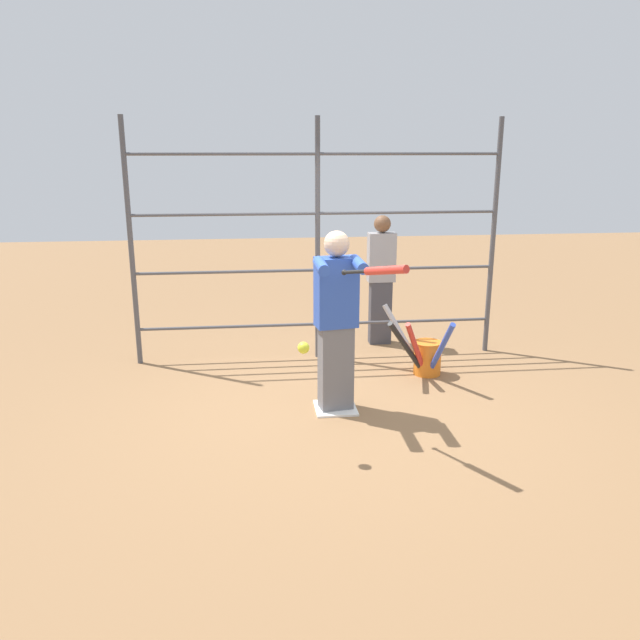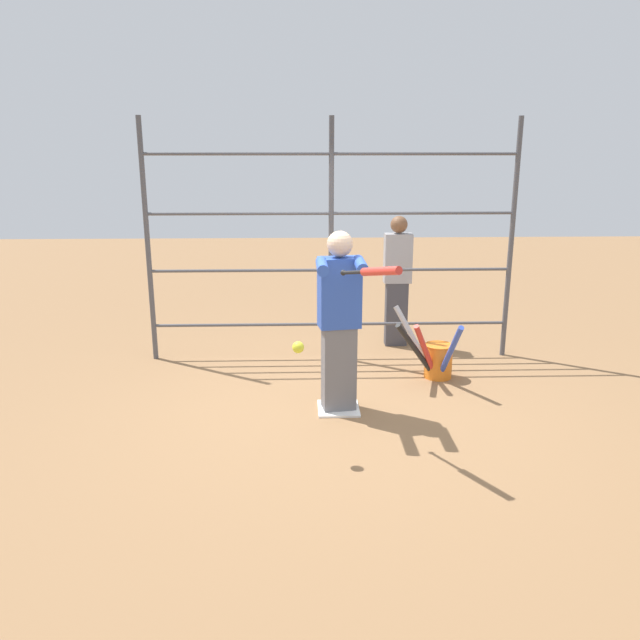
% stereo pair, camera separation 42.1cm
% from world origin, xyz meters
% --- Properties ---
extents(ground_plane, '(24.00, 24.00, 0.00)m').
position_xyz_m(ground_plane, '(0.00, 0.00, 0.00)').
color(ground_plane, olive).
extents(home_plate, '(0.40, 0.40, 0.02)m').
position_xyz_m(home_plate, '(0.00, 0.00, 0.01)').
color(home_plate, white).
rests_on(home_plate, ground).
extents(fence_backstop, '(4.30, 0.06, 2.81)m').
position_xyz_m(fence_backstop, '(0.00, -1.60, 1.40)').
color(fence_backstop, '#4C4C51').
rests_on(fence_backstop, ground).
extents(batter, '(0.44, 0.63, 1.74)m').
position_xyz_m(batter, '(0.00, 0.02, 0.94)').
color(batter, slate).
rests_on(batter, ground).
extents(baseball_bat_swinging, '(0.42, 0.73, 0.21)m').
position_xyz_m(baseball_bat_swinging, '(-0.22, 0.88, 1.54)').
color(baseball_bat_swinging, black).
extents(softball_in_flight, '(0.10, 0.10, 0.10)m').
position_xyz_m(softball_in_flight, '(0.38, 0.87, 0.93)').
color(softball_in_flight, yellow).
extents(bat_bucket, '(0.71, 0.85, 0.78)m').
position_xyz_m(bat_bucket, '(-1.12, -0.82, 0.24)').
color(bat_bucket, orange).
rests_on(bat_bucket, ground).
extents(bystander_behind_fence, '(0.34, 0.21, 1.66)m').
position_xyz_m(bystander_behind_fence, '(-0.86, -2.06, 0.86)').
color(bystander_behind_fence, '#3F3F47').
rests_on(bystander_behind_fence, ground).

